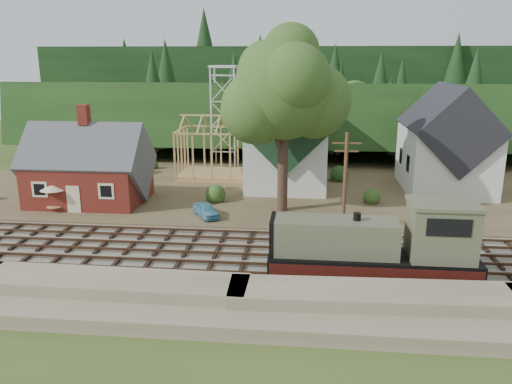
# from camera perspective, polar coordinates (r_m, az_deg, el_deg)

# --- Properties ---
(ground) EXTENTS (140.00, 140.00, 0.00)m
(ground) POSITION_cam_1_polar(r_m,az_deg,el_deg) (35.16, -1.13, -7.29)
(ground) COLOR #384C1E
(ground) RESTS_ON ground
(embankment) EXTENTS (64.00, 5.00, 1.60)m
(embankment) POSITION_cam_1_polar(r_m,az_deg,el_deg) (27.58, -3.32, -14.04)
(embankment) COLOR #7F7259
(embankment) RESTS_ON ground
(railroad_bed) EXTENTS (64.00, 11.00, 0.16)m
(railroad_bed) POSITION_cam_1_polar(r_m,az_deg,el_deg) (35.13, -1.13, -7.17)
(railroad_bed) COLOR #726B5B
(railroad_bed) RESTS_ON ground
(village_flat) EXTENTS (64.00, 26.00, 0.30)m
(village_flat) POSITION_cam_1_polar(r_m,az_deg,el_deg) (52.12, 1.25, 0.44)
(village_flat) COLOR brown
(village_flat) RESTS_ON ground
(hillside) EXTENTS (70.00, 28.96, 12.74)m
(hillside) POSITION_cam_1_polar(r_m,az_deg,el_deg) (75.55, 2.71, 4.97)
(hillside) COLOR #1E3F19
(hillside) RESTS_ON ground
(ridge) EXTENTS (80.00, 20.00, 12.00)m
(ridge) POSITION_cam_1_polar(r_m,az_deg,el_deg) (91.32, 3.27, 6.75)
(ridge) COLOR black
(ridge) RESTS_ON ground
(depot) EXTENTS (10.80, 7.41, 9.00)m
(depot) POSITION_cam_1_polar(r_m,az_deg,el_deg) (48.71, -18.56, 2.29)
(depot) COLOR #5C1D15
(depot) RESTS_ON village_flat
(church) EXTENTS (8.40, 15.17, 13.00)m
(church) POSITION_cam_1_polar(r_m,az_deg,el_deg) (52.61, 3.61, 6.15)
(church) COLOR silver
(church) RESTS_ON village_flat
(farmhouse) EXTENTS (8.40, 10.80, 10.60)m
(farmhouse) POSITION_cam_1_polar(r_m,az_deg,el_deg) (53.81, 20.92, 5.04)
(farmhouse) COLOR silver
(farmhouse) RESTS_ON village_flat
(timber_frame) EXTENTS (8.20, 6.20, 6.99)m
(timber_frame) POSITION_cam_1_polar(r_m,az_deg,el_deg) (56.08, -4.55, 4.72)
(timber_frame) COLOR tan
(timber_frame) RESTS_ON village_flat
(lattice_tower) EXTENTS (3.20, 3.20, 12.12)m
(lattice_tower) POSITION_cam_1_polar(r_m,az_deg,el_deg) (61.15, -3.67, 12.00)
(lattice_tower) COLOR silver
(lattice_tower) RESTS_ON village_flat
(big_tree) EXTENTS (10.90, 8.40, 14.70)m
(big_tree) POSITION_cam_1_polar(r_m,az_deg,el_deg) (42.48, 3.42, 10.82)
(big_tree) COLOR #38281E
(big_tree) RESTS_ON village_flat
(telegraph_pole_near) EXTENTS (2.20, 0.28, 8.00)m
(telegraph_pole_near) POSITION_cam_1_polar(r_m,az_deg,el_deg) (38.67, 10.13, 1.20)
(telegraph_pole_near) COLOR #4C331E
(telegraph_pole_near) RESTS_ON ground
(locomotive) EXTENTS (12.56, 3.14, 5.01)m
(locomotive) POSITION_cam_1_polar(r_m,az_deg,el_deg) (31.69, 14.07, -6.08)
(locomotive) COLOR black
(locomotive) RESTS_ON railroad_bed
(car_blue) EXTENTS (3.01, 3.67, 1.18)m
(car_blue) POSITION_cam_1_polar(r_m,az_deg,el_deg) (42.51, -5.73, -2.05)
(car_blue) COLOR #5EABCA
(car_blue) RESTS_ON village_flat
(car_green) EXTENTS (3.98, 1.76, 1.27)m
(car_green) POSITION_cam_1_polar(r_m,az_deg,el_deg) (48.35, -22.29, -0.95)
(car_green) COLOR #6E9365
(car_green) RESTS_ON village_flat
(patio_set) EXTENTS (2.20, 2.20, 2.45)m
(patio_set) POSITION_cam_1_polar(r_m,az_deg,el_deg) (46.82, -22.17, 0.40)
(patio_set) COLOR silver
(patio_set) RESTS_ON village_flat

